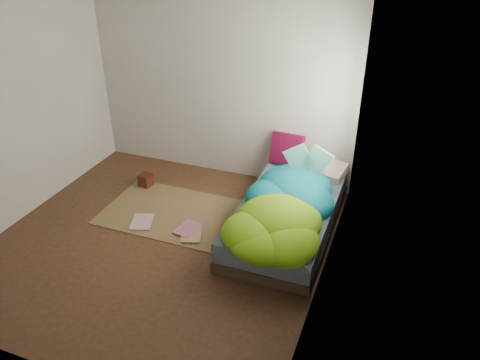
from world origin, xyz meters
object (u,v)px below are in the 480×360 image
(bed, at_px, (287,216))
(floor_book_a, at_px, (132,222))
(pillow_magenta, at_px, (287,149))
(floor_book_b, at_px, (179,226))
(wooden_box, at_px, (146,180))
(open_book, at_px, (309,151))

(bed, height_order, floor_book_a, bed)
(pillow_magenta, xyz_separation_m, floor_book_a, (-1.41, -1.46, -0.51))
(floor_book_a, distance_m, floor_book_b, 0.57)
(wooden_box, relative_size, floor_book_b, 0.51)
(open_book, relative_size, wooden_box, 2.88)
(pillow_magenta, xyz_separation_m, wooden_box, (-1.71, -0.64, -0.45))
(pillow_magenta, distance_m, floor_book_a, 2.09)
(floor_book_a, bearing_deg, wooden_box, 90.33)
(floor_book_b, bearing_deg, wooden_box, 147.62)
(bed, relative_size, floor_book_b, 6.65)
(pillow_magenta, bearing_deg, open_book, -48.51)
(floor_book_a, bearing_deg, floor_book_b, -7.86)
(floor_book_a, bearing_deg, open_book, 7.94)
(open_book, height_order, wooden_box, open_book)
(open_book, bearing_deg, floor_book_a, -161.76)
(bed, bearing_deg, floor_book_b, -159.54)
(wooden_box, bearing_deg, open_book, 2.89)
(open_book, height_order, floor_book_a, open_book)
(open_book, bearing_deg, floor_book_b, -155.82)
(pillow_magenta, height_order, wooden_box, pillow_magenta)
(pillow_magenta, bearing_deg, floor_book_b, -117.20)
(open_book, xyz_separation_m, floor_book_a, (-1.80, -0.93, -0.79))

